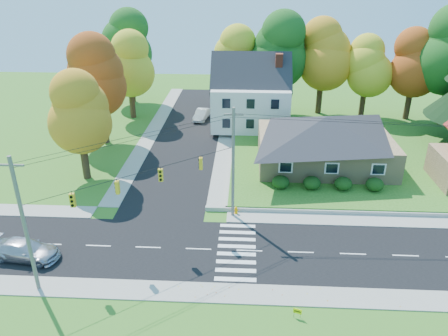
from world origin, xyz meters
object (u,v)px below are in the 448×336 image
object	(u,v)px
white_car	(202,115)
silver_sedan	(25,250)
fire_hydrant	(236,210)
ranch_house	(325,139)

from	to	relation	value
white_car	silver_sedan	bearing A→B (deg)	-97.85
silver_sedan	fire_hydrant	world-z (taller)	silver_sedan
white_car	ranch_house	bearing A→B (deg)	-37.27
ranch_house	white_car	world-z (taller)	ranch_house
fire_hydrant	ranch_house	bearing A→B (deg)	48.73
ranch_house	silver_sedan	distance (m)	30.76
silver_sedan	fire_hydrant	distance (m)	17.35
white_car	fire_hydrant	distance (m)	26.61
silver_sedan	ranch_house	bearing A→B (deg)	-46.95
ranch_house	silver_sedan	xyz separation A→B (m)	(-24.91, -17.87, -2.49)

